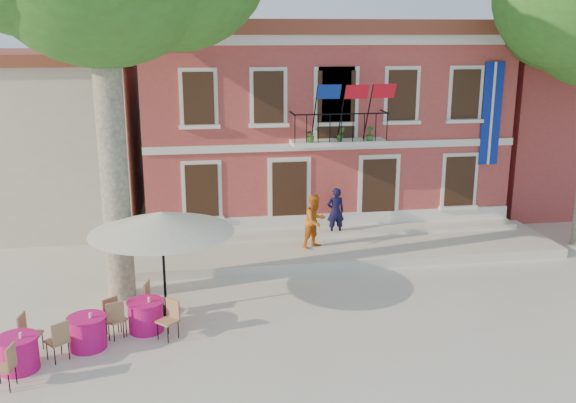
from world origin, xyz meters
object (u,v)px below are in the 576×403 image
(patio_umbrella, at_px, (162,222))
(cafe_table_1, at_px, (87,331))
(cafe_table_2, at_px, (18,352))
(cafe_table_0, at_px, (146,314))
(pedestrian_navy, at_px, (336,211))
(pedestrian_orange, at_px, (315,221))

(patio_umbrella, height_order, cafe_table_1, patio_umbrella)
(patio_umbrella, distance_m, cafe_table_2, 4.45)
(cafe_table_0, height_order, cafe_table_2, same)
(pedestrian_navy, xyz_separation_m, cafe_table_2, (-8.69, -7.39, -0.72))
(cafe_table_0, bearing_deg, cafe_table_2, -150.02)
(patio_umbrella, distance_m, cafe_table_1, 3.17)
(pedestrian_navy, distance_m, cafe_table_2, 11.43)
(pedestrian_orange, distance_m, cafe_table_2, 9.95)
(cafe_table_0, xyz_separation_m, cafe_table_2, (-2.61, -1.50, -0.01))
(pedestrian_navy, xyz_separation_m, cafe_table_1, (-7.36, -6.59, -0.72))
(patio_umbrella, relative_size, pedestrian_navy, 2.19)
(pedestrian_orange, xyz_separation_m, cafe_table_2, (-7.74, -6.21, -0.76))
(patio_umbrella, bearing_deg, pedestrian_orange, 38.18)
(patio_umbrella, distance_m, pedestrian_orange, 6.10)
(pedestrian_navy, bearing_deg, patio_umbrella, 38.91)
(pedestrian_navy, height_order, cafe_table_0, pedestrian_navy)
(pedestrian_orange, relative_size, cafe_table_0, 0.97)
(cafe_table_1, height_order, cafe_table_2, same)
(patio_umbrella, height_order, pedestrian_orange, patio_umbrella)
(pedestrian_navy, relative_size, cafe_table_1, 0.95)
(patio_umbrella, distance_m, pedestrian_navy, 7.57)
(pedestrian_navy, distance_m, cafe_table_1, 9.91)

